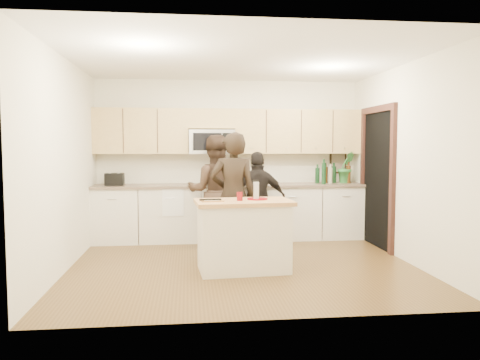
{
  "coord_description": "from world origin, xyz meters",
  "views": [
    {
      "loc": [
        -0.71,
        -6.1,
        1.59
      ],
      "look_at": [
        0.01,
        0.35,
        1.11
      ],
      "focal_mm": 35.0,
      "sensor_mm": 36.0,
      "label": 1
    }
  ],
  "objects": [
    {
      "name": "knife",
      "position": [
        -0.42,
        -0.44,
        0.92
      ],
      "size": [
        0.19,
        0.03,
        0.01
      ],
      "primitive_type": "cube",
      "rotation": [
        0.0,
        0.0,
        0.07
      ],
      "color": "silver",
      "rests_on": "cutting_board"
    },
    {
      "name": "room_shell",
      "position": [
        0.0,
        0.0,
        1.73
      ],
      "size": [
        4.52,
        4.02,
        2.71
      ],
      "color": "beige",
      "rests_on": "ground"
    },
    {
      "name": "floor",
      "position": [
        0.0,
        0.0,
        0.0
      ],
      "size": [
        4.5,
        4.5,
        0.0
      ],
      "primitive_type": "plane",
      "color": "brown",
      "rests_on": "ground"
    },
    {
      "name": "cutting_board",
      "position": [
        -0.41,
        -0.36,
        0.91
      ],
      "size": [
        0.29,
        0.2,
        0.02
      ],
      "primitive_type": "cube",
      "rotation": [
        0.0,
        0.0,
        0.07
      ],
      "color": "tan",
      "rests_on": "island"
    },
    {
      "name": "woman_center",
      "position": [
        -0.3,
        1.13,
        0.88
      ],
      "size": [
        0.92,
        0.76,
        1.75
      ],
      "primitive_type": "imported",
      "rotation": [
        0.0,
        0.0,
        3.02
      ],
      "color": "#302118",
      "rests_on": "ground"
    },
    {
      "name": "red_plate",
      "position": [
        0.17,
        -0.23,
        0.91
      ],
      "size": [
        0.26,
        0.26,
        0.02
      ],
      "primitive_type": "cylinder",
      "color": "maroon",
      "rests_on": "island"
    },
    {
      "name": "box_grater",
      "position": [
        0.15,
        -0.25,
        1.04
      ],
      "size": [
        0.08,
        0.06,
        0.23
      ],
      "color": "silver",
      "rests_on": "red_plate"
    },
    {
      "name": "back_cabinetry",
      "position": [
        0.0,
        1.69,
        0.47
      ],
      "size": [
        4.5,
        0.66,
        0.94
      ],
      "color": "silver",
      "rests_on": "ground"
    },
    {
      "name": "island",
      "position": [
        -0.02,
        -0.29,
        0.45
      ],
      "size": [
        1.25,
        0.79,
        0.9
      ],
      "rotation": [
        0.0,
        0.0,
        0.07
      ],
      "color": "silver",
      "rests_on": "ground"
    },
    {
      "name": "microwave",
      "position": [
        -0.31,
        1.8,
        1.65
      ],
      "size": [
        0.76,
        0.41,
        0.4
      ],
      "color": "silver",
      "rests_on": "ground"
    },
    {
      "name": "upper_cabinetry",
      "position": [
        0.03,
        1.83,
        1.84
      ],
      "size": [
        4.5,
        0.33,
        0.75
      ],
      "color": "tan",
      "rests_on": "ground"
    },
    {
      "name": "woman_right",
      "position": [
        0.39,
        1.13,
        0.75
      ],
      "size": [
        0.89,
        0.4,
        1.49
      ],
      "primitive_type": "imported",
      "rotation": [
        0.0,
        0.0,
        3.1
      ],
      "color": "black",
      "rests_on": "ground"
    },
    {
      "name": "woman_left",
      "position": [
        -0.09,
        0.37,
        0.89
      ],
      "size": [
        0.65,
        0.43,
        1.77
      ],
      "primitive_type": "imported",
      "rotation": [
        0.0,
        0.0,
        3.15
      ],
      "color": "black",
      "rests_on": "ground"
    },
    {
      "name": "doorway",
      "position": [
        2.23,
        0.9,
        1.16
      ],
      "size": [
        0.06,
        1.25,
        2.2
      ],
      "color": "black",
      "rests_on": "ground"
    },
    {
      "name": "dish_towel",
      "position": [
        -0.95,
        1.5,
        0.8
      ],
      "size": [
        0.34,
        0.6,
        0.48
      ],
      "color": "white",
      "rests_on": "ground"
    },
    {
      "name": "tongs",
      "position": [
        -0.44,
        -0.4,
        0.93
      ],
      "size": [
        0.27,
        0.05,
        0.02
      ],
      "primitive_type": "cube",
      "rotation": [
        0.0,
        0.0,
        0.07
      ],
      "color": "black",
      "rests_on": "cutting_board"
    },
    {
      "name": "framed_picture",
      "position": [
        1.95,
        1.98,
        1.28
      ],
      "size": [
        0.3,
        0.03,
        0.38
      ],
      "color": "black",
      "rests_on": "ground"
    },
    {
      "name": "bottle_cluster",
      "position": [
        1.72,
        1.7,
        1.12
      ],
      "size": [
        0.6,
        0.38,
        0.42
      ],
      "color": "black",
      "rests_on": "back_cabinetry"
    },
    {
      "name": "orchid",
      "position": [
        2.01,
        1.72,
        1.21
      ],
      "size": [
        0.34,
        0.3,
        0.55
      ],
      "primitive_type": "imported",
      "rotation": [
        0.0,
        0.0,
        0.2
      ],
      "color": "#317C36",
      "rests_on": "back_cabinetry"
    },
    {
      "name": "drink_glass",
      "position": [
        -0.07,
        -0.33,
        0.96
      ],
      "size": [
        0.07,
        0.07,
        0.11
      ],
      "primitive_type": "cylinder",
      "color": "maroon",
      "rests_on": "island"
    },
    {
      "name": "toaster",
      "position": [
        -1.9,
        1.67,
        1.04
      ],
      "size": [
        0.29,
        0.22,
        0.2
      ],
      "color": "black",
      "rests_on": "back_cabinetry"
    }
  ]
}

